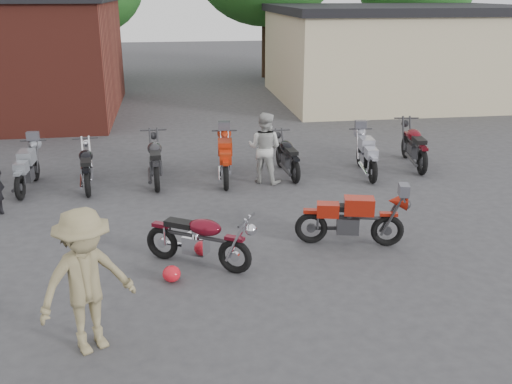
{
  "coord_description": "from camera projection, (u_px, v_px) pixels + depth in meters",
  "views": [
    {
      "loc": [
        -1.01,
        -8.03,
        4.33
      ],
      "look_at": [
        0.43,
        1.55,
        0.9
      ],
      "focal_mm": 40.0,
      "sensor_mm": 36.0,
      "label": 1
    }
  ],
  "objects": [
    {
      "name": "tree_3",
      "position": [
        415.0,
        1.0,
        29.99
      ],
      "size": [
        6.08,
        6.08,
        7.6
      ],
      "primitive_type": null,
      "color": "#15511C",
      "rests_on": "ground"
    },
    {
      "name": "person_tan",
      "position": [
        86.0,
        282.0,
        7.0
      ],
      "size": [
        1.42,
        1.24,
        1.91
      ],
      "primitive_type": "imported",
      "rotation": [
        0.0,
        0.0,
        0.53
      ],
      "color": "#837651",
      "rests_on": "ground"
    },
    {
      "name": "helmet",
      "position": [
        172.0,
        274.0,
        8.95
      ],
      "size": [
        0.3,
        0.3,
        0.26
      ],
      "primitive_type": "ellipsoid",
      "rotation": [
        0.0,
        0.0,
        0.06
      ],
      "color": "red",
      "rests_on": "ground"
    },
    {
      "name": "row_bike_3",
      "position": [
        155.0,
        158.0,
        13.5
      ],
      "size": [
        0.75,
        2.07,
        1.18
      ],
      "primitive_type": null,
      "rotation": [
        0.0,
        0.0,
        1.61
      ],
      "color": "#252427",
      "rests_on": "ground"
    },
    {
      "name": "vintage_motorcycle",
      "position": [
        199.0,
        236.0,
        9.31
      ],
      "size": [
        1.92,
        1.5,
        1.09
      ],
      "primitive_type": null,
      "rotation": [
        0.0,
        0.0,
        -0.55
      ],
      "color": "#5A0B17",
      "rests_on": "ground"
    },
    {
      "name": "row_bike_2",
      "position": [
        87.0,
        165.0,
        13.13
      ],
      "size": [
        0.83,
        1.94,
        1.09
      ],
      "primitive_type": null,
      "rotation": [
        0.0,
        0.0,
        1.69
      ],
      "color": "black",
      "rests_on": "ground"
    },
    {
      "name": "sportbike",
      "position": [
        352.0,
        217.0,
        10.12
      ],
      "size": [
        1.96,
        1.04,
        1.08
      ],
      "primitive_type": null,
      "rotation": [
        0.0,
        0.0,
        -0.24
      ],
      "color": "#9C1B0D",
      "rests_on": "ground"
    },
    {
      "name": "row_bike_4",
      "position": [
        225.0,
        157.0,
        13.62
      ],
      "size": [
        0.81,
        2.01,
        1.14
      ],
      "primitive_type": null,
      "rotation": [
        0.0,
        0.0,
        1.49
      ],
      "color": "#B52B0F",
      "rests_on": "ground"
    },
    {
      "name": "row_bike_6",
      "position": [
        367.0,
        153.0,
        14.05
      ],
      "size": [
        0.82,
        1.93,
        1.09
      ],
      "primitive_type": null,
      "rotation": [
        0.0,
        0.0,
        1.46
      ],
      "color": "#9B9CA9",
      "rests_on": "ground"
    },
    {
      "name": "ground",
      "position": [
        244.0,
        279.0,
        9.07
      ],
      "size": [
        90.0,
        90.0,
        0.0
      ],
      "primitive_type": "plane",
      "color": "#363538"
    },
    {
      "name": "stucco_building",
      "position": [
        400.0,
        56.0,
        23.66
      ],
      "size": [
        10.0,
        8.0,
        3.5
      ],
      "primitive_type": "cube",
      "color": "tan",
      "rests_on": "ground"
    },
    {
      "name": "person_light",
      "position": [
        265.0,
        148.0,
        13.37
      ],
      "size": [
        1.03,
        0.96,
        1.69
      ],
      "primitive_type": "imported",
      "rotation": [
        0.0,
        0.0,
        2.62
      ],
      "color": "#B1B2AD",
      "rests_on": "ground"
    },
    {
      "name": "row_bike_7",
      "position": [
        414.0,
        143.0,
        14.72
      ],
      "size": [
        0.96,
        2.15,
        1.2
      ],
      "primitive_type": null,
      "rotation": [
        0.0,
        0.0,
        1.43
      ],
      "color": "#550A12",
      "rests_on": "ground"
    },
    {
      "name": "row_bike_1",
      "position": [
        27.0,
        167.0,
        12.97
      ],
      "size": [
        0.66,
        1.86,
        1.07
      ],
      "primitive_type": null,
      "rotation": [
        0.0,
        0.0,
        1.54
      ],
      "color": "gray",
      "rests_on": "ground"
    },
    {
      "name": "row_bike_5",
      "position": [
        287.0,
        154.0,
        14.02
      ],
      "size": [
        0.74,
        1.87,
        1.06
      ],
      "primitive_type": null,
      "rotation": [
        0.0,
        0.0,
        1.65
      ],
      "color": "black",
      "rests_on": "ground"
    },
    {
      "name": "tree_1",
      "position": [
        83.0,
        4.0,
        27.63
      ],
      "size": [
        5.92,
        5.92,
        7.4
      ],
      "primitive_type": null,
      "color": "#15511C",
      "rests_on": "ground"
    }
  ]
}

